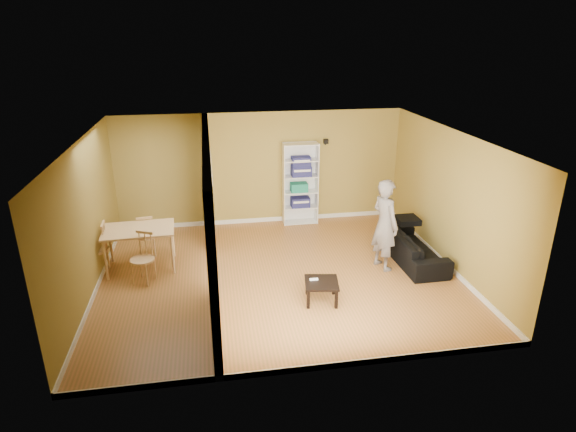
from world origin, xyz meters
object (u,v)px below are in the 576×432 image
object	(u,v)px
bookshelf	(300,183)
coffee_table	(322,285)
chair_left	(96,248)
dining_table	(139,233)
chair_near	(142,258)
person	(385,217)
sofa	(413,243)
chair_far	(146,235)

from	to	relation	value
bookshelf	coffee_table	bearing A→B (deg)	-95.08
bookshelf	chair_left	distance (m)	4.65
dining_table	chair_near	xyz separation A→B (m)	(0.10, -0.58, -0.26)
dining_table	chair_near	world-z (taller)	chair_near
person	dining_table	xyz separation A→B (m)	(-4.55, 0.75, -0.31)
sofa	chair_left	distance (m)	6.05
chair_near	chair_left	bearing A→B (deg)	174.26
coffee_table	chair_far	bearing A→B (deg)	142.51
chair_far	chair_left	bearing A→B (deg)	29.44
sofa	bookshelf	size ratio (longest dim) A/B	1.00
sofa	coffee_table	distance (m)	2.46
dining_table	person	bearing A→B (deg)	-9.35
coffee_table	chair_left	size ratio (longest dim) A/B	0.56
bookshelf	person	bearing A→B (deg)	-66.60
coffee_table	dining_table	world-z (taller)	dining_table
coffee_table	chair_left	xyz separation A→B (m)	(-3.89, 1.71, 0.18)
chair_near	chair_far	size ratio (longest dim) A/B	1.06
bookshelf	dining_table	distance (m)	3.90
chair_left	coffee_table	bearing A→B (deg)	64.17
person	chair_near	size ratio (longest dim) A/B	2.22
person	chair_left	size ratio (longest dim) A/B	2.09
coffee_table	chair_near	bearing A→B (deg)	158.35
bookshelf	chair_near	xyz separation A→B (m)	(-3.33, -2.42, -0.49)
sofa	person	xyz separation A→B (m)	(-0.70, -0.19, 0.67)
person	chair_left	xyz separation A→B (m)	(-5.33, 0.68, -0.54)
person	chair_near	xyz separation A→B (m)	(-4.45, 0.17, -0.57)
bookshelf	dining_table	world-z (taller)	bookshelf
person	bookshelf	xyz separation A→B (m)	(-1.12, 2.59, -0.08)
chair_near	dining_table	bearing A→B (deg)	124.00
chair_left	chair_near	distance (m)	1.02
person	chair_far	distance (m)	4.73
person	coffee_table	xyz separation A→B (m)	(-1.44, -1.03, -0.72)
chair_near	person	bearing A→B (deg)	22.54
sofa	dining_table	world-z (taller)	dining_table
person	chair_near	bearing A→B (deg)	69.42
sofa	chair_near	world-z (taller)	chair_near
chair_near	sofa	bearing A→B (deg)	24.92
person	coffee_table	distance (m)	1.91
bookshelf	dining_table	bearing A→B (deg)	-151.79
sofa	chair_left	world-z (taller)	chair_left
person	chair_left	distance (m)	5.40
sofa	coffee_table	xyz separation A→B (m)	(-2.14, -1.22, -0.05)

